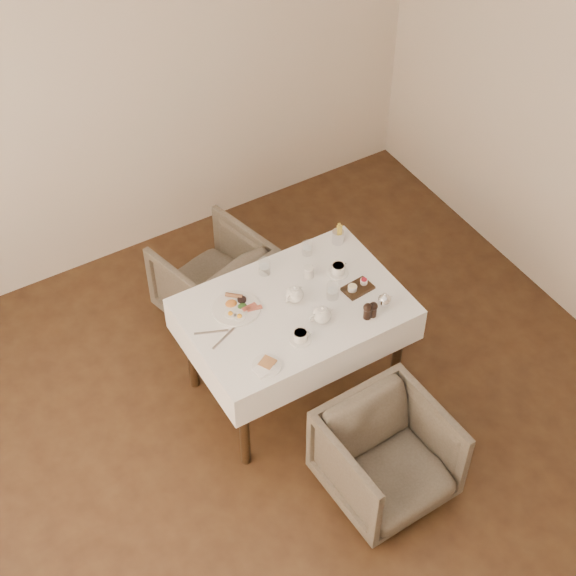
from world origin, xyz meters
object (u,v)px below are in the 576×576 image
(armchair_near, at_px, (387,457))
(breakfast_plate, at_px, (236,307))
(table, at_px, (294,319))
(teapot_centre, at_px, (295,293))
(armchair_far, at_px, (214,279))

(armchair_near, height_order, breakfast_plate, breakfast_plate)
(table, xyz_separation_m, armchair_near, (0.06, -0.91, -0.33))
(table, bearing_deg, breakfast_plate, 153.22)
(armchair_near, height_order, teapot_centre, teapot_centre)
(armchair_far, height_order, breakfast_plate, breakfast_plate)
(table, distance_m, armchair_near, 0.97)
(armchair_far, xyz_separation_m, breakfast_plate, (-0.19, -0.70, 0.46))
(table, bearing_deg, armchair_far, 97.64)
(table, relative_size, teapot_centre, 8.77)
(armchair_far, height_order, teapot_centre, teapot_centre)
(armchair_far, relative_size, breakfast_plate, 2.33)
(teapot_centre, bearing_deg, table, -143.53)
(armchair_near, distance_m, teapot_centre, 1.07)
(armchair_near, relative_size, teapot_centre, 4.59)
(table, relative_size, armchair_near, 1.91)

